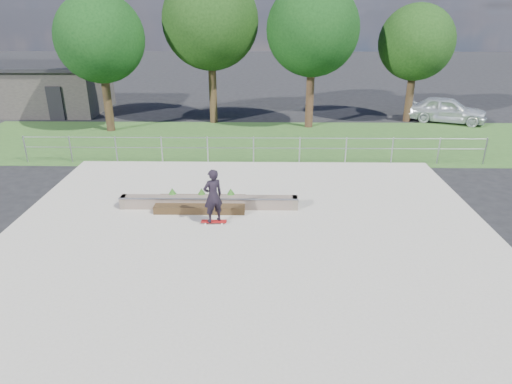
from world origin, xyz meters
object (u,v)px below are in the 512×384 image
(grind_ledge, at_px, (209,202))
(skateboarder, at_px, (213,196))
(parked_car, at_px, (447,110))
(planter_bed, at_px, (201,202))

(grind_ledge, relative_size, skateboarder, 3.33)
(grind_ledge, bearing_deg, skateboarder, -76.79)
(skateboarder, bearing_deg, parked_car, 48.35)
(grind_ledge, height_order, parked_car, parked_car)
(planter_bed, xyz_separation_m, parked_car, (12.90, 12.63, 0.50))
(planter_bed, height_order, skateboarder, skateboarder)
(skateboarder, bearing_deg, planter_bed, 114.04)
(grind_ledge, bearing_deg, planter_bed, 170.68)
(parked_car, bearing_deg, planter_bed, 155.92)
(planter_bed, distance_m, parked_car, 18.06)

